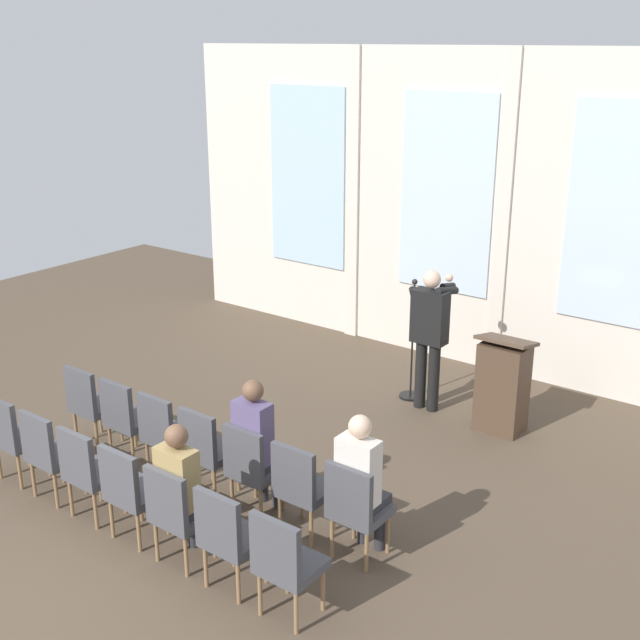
{
  "coord_description": "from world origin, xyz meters",
  "views": [
    {
      "loc": [
        5.15,
        -3.28,
        4.31
      ],
      "look_at": [
        0.22,
        3.32,
        1.45
      ],
      "focal_mm": 45.97,
      "sensor_mm": 36.0,
      "label": 1
    }
  ],
  "objects_px": {
    "mic_stand": "(411,372)",
    "chair_r0_c6": "(356,505)",
    "chair_r0_c3": "(206,447)",
    "audience_r0_c6": "(361,479)",
    "chair_r1_c3": "(130,488)",
    "chair_r0_c1": "(126,415)",
    "chair_r0_c5": "(301,484)",
    "chair_r1_c1": "(49,450)",
    "chair_r0_c4": "(252,465)",
    "chair_r1_c6": "(285,560)",
    "chair_r1_c5": "(228,533)",
    "chair_r1_c0": "(13,433)",
    "chair_r1_c4": "(177,509)",
    "audience_r0_c4": "(257,440)",
    "chair_r1_c2": "(88,468)",
    "audience_r1_c4": "(183,486)",
    "speaker": "(430,330)",
    "lectern": "(503,385)",
    "chair_r0_c2": "(164,430)",
    "chair_r0_c0": "(90,401)"
  },
  "relations": [
    {
      "from": "speaker",
      "to": "chair_r1_c6",
      "type": "distance_m",
      "value": 4.19
    },
    {
      "from": "mic_stand",
      "to": "chair_r0_c3",
      "type": "distance_m",
      "value": 3.25
    },
    {
      "from": "chair_r0_c6",
      "to": "chair_r1_c1",
      "type": "distance_m",
      "value": 3.09
    },
    {
      "from": "chair_r0_c1",
      "to": "chair_r0_c5",
      "type": "relative_size",
      "value": 1.0
    },
    {
      "from": "speaker",
      "to": "lectern",
      "type": "xyz_separation_m",
      "value": [
        0.97,
        0.0,
        -0.46
      ]
    },
    {
      "from": "chair_r1_c6",
      "to": "chair_r0_c3",
      "type": "bearing_deg",
      "value": 151.51
    },
    {
      "from": "audience_r0_c6",
      "to": "audience_r1_c4",
      "type": "distance_m",
      "value": 1.51
    },
    {
      "from": "audience_r0_c6",
      "to": "chair_r1_c5",
      "type": "distance_m",
      "value": 1.21
    },
    {
      "from": "chair_r0_c5",
      "to": "chair_r1_c0",
      "type": "distance_m",
      "value": 3.09
    },
    {
      "from": "chair_r0_c3",
      "to": "audience_r0_c6",
      "type": "relative_size",
      "value": 0.69
    },
    {
      "from": "chair_r1_c0",
      "to": "chair_r1_c4",
      "type": "relative_size",
      "value": 1.0
    },
    {
      "from": "audience_r1_c4",
      "to": "chair_r1_c6",
      "type": "bearing_deg",
      "value": -4.0
    },
    {
      "from": "audience_r0_c4",
      "to": "speaker",
      "type": "bearing_deg",
      "value": 87.45
    },
    {
      "from": "speaker",
      "to": "chair_r1_c4",
      "type": "relative_size",
      "value": 1.86
    },
    {
      "from": "chair_r0_c0",
      "to": "chair_r1_c2",
      "type": "distance_m",
      "value": 1.52
    },
    {
      "from": "chair_r1_c0",
      "to": "chair_r1_c2",
      "type": "height_order",
      "value": "same"
    },
    {
      "from": "chair_r1_c2",
      "to": "audience_r0_c6",
      "type": "bearing_deg",
      "value": 23.78
    },
    {
      "from": "chair_r0_c3",
      "to": "chair_r1_c1",
      "type": "height_order",
      "value": "same"
    },
    {
      "from": "chair_r0_c3",
      "to": "chair_r0_c4",
      "type": "relative_size",
      "value": 1.0
    },
    {
      "from": "audience_r1_c4",
      "to": "chair_r1_c0",
      "type": "bearing_deg",
      "value": -178.0
    },
    {
      "from": "mic_stand",
      "to": "chair_r1_c5",
      "type": "xyz_separation_m",
      "value": [
        0.77,
        -4.17,
        0.2
      ]
    },
    {
      "from": "chair_r0_c5",
      "to": "chair_r1_c3",
      "type": "height_order",
      "value": "same"
    },
    {
      "from": "chair_r1_c4",
      "to": "chair_r1_c1",
      "type": "bearing_deg",
      "value": 180.0
    },
    {
      "from": "chair_r1_c1",
      "to": "speaker",
      "type": "bearing_deg",
      "value": 64.77
    },
    {
      "from": "chair_r0_c1",
      "to": "chair_r1_c1",
      "type": "height_order",
      "value": "same"
    },
    {
      "from": "chair_r1_c1",
      "to": "audience_r0_c6",
      "type": "bearing_deg",
      "value": 19.42
    },
    {
      "from": "chair_r0_c4",
      "to": "chair_r0_c6",
      "type": "bearing_deg",
      "value": 0.0
    },
    {
      "from": "chair_r0_c2",
      "to": "audience_r0_c4",
      "type": "xyz_separation_m",
      "value": [
        1.18,
        0.08,
        0.22
      ]
    },
    {
      "from": "chair_r1_c0",
      "to": "chair_r1_c4",
      "type": "distance_m",
      "value": 2.35
    },
    {
      "from": "audience_r0_c4",
      "to": "chair_r0_c5",
      "type": "distance_m",
      "value": 0.63
    },
    {
      "from": "audience_r0_c4",
      "to": "chair_r1_c2",
      "type": "xyz_separation_m",
      "value": [
        -1.18,
        -1.04,
        -0.22
      ]
    },
    {
      "from": "audience_r0_c6",
      "to": "chair_r1_c1",
      "type": "height_order",
      "value": "audience_r0_c6"
    },
    {
      "from": "chair_r1_c1",
      "to": "chair_r0_c4",
      "type": "bearing_deg",
      "value": 28.49
    },
    {
      "from": "chair_r0_c0",
      "to": "chair_r1_c4",
      "type": "distance_m",
      "value": 2.54
    },
    {
      "from": "chair_r1_c1",
      "to": "chair_r1_c6",
      "type": "bearing_deg",
      "value": 0.0
    },
    {
      "from": "chair_r1_c3",
      "to": "chair_r1_c2",
      "type": "bearing_deg",
      "value": 180.0
    },
    {
      "from": "chair_r0_c2",
      "to": "chair_r0_c6",
      "type": "xyz_separation_m",
      "value": [
        2.35,
        0.0,
        0.0
      ]
    },
    {
      "from": "chair_r0_c4",
      "to": "audience_r0_c6",
      "type": "height_order",
      "value": "audience_r0_c6"
    },
    {
      "from": "audience_r0_c4",
      "to": "chair_r1_c2",
      "type": "distance_m",
      "value": 1.58
    },
    {
      "from": "chair_r0_c5",
      "to": "chair_r1_c1",
      "type": "xyz_separation_m",
      "value": [
        -2.35,
        -0.96,
        0.0
      ]
    },
    {
      "from": "chair_r0_c1",
      "to": "chair_r1_c5",
      "type": "xyz_separation_m",
      "value": [
        2.35,
        -0.96,
        0.0
      ]
    },
    {
      "from": "mic_stand",
      "to": "chair_r0_c4",
      "type": "bearing_deg",
      "value": -86.76
    },
    {
      "from": "chair_r0_c5",
      "to": "chair_r1_c2",
      "type": "xyz_separation_m",
      "value": [
        -1.76,
        -0.96,
        0.0
      ]
    },
    {
      "from": "chair_r0_c3",
      "to": "chair_r1_c0",
      "type": "height_order",
      "value": "same"
    },
    {
      "from": "mic_stand",
      "to": "chair_r0_c6",
      "type": "height_order",
      "value": "mic_stand"
    },
    {
      "from": "audience_r0_c6",
      "to": "chair_r1_c6",
      "type": "xyz_separation_m",
      "value": [
        0.0,
        -1.04,
        -0.22
      ]
    },
    {
      "from": "chair_r0_c4",
      "to": "chair_r0_c1",
      "type": "bearing_deg",
      "value": 180.0
    },
    {
      "from": "mic_stand",
      "to": "chair_r1_c3",
      "type": "bearing_deg",
      "value": -95.55
    },
    {
      "from": "chair_r1_c1",
      "to": "chair_r1_c6",
      "type": "distance_m",
      "value": 2.94
    },
    {
      "from": "lectern",
      "to": "chair_r1_c0",
      "type": "relative_size",
      "value": 1.23
    }
  ]
}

